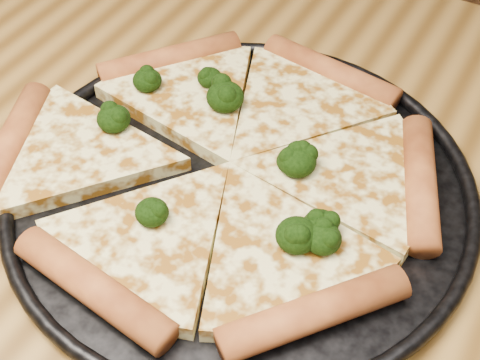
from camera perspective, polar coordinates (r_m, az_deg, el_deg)
The scene contains 4 objects.
dining_table at distance 0.65m, azimuth -12.12°, elevation -7.38°, with size 1.20×0.90×0.75m.
pizza_pan at distance 0.57m, azimuth 0.00°, elevation -0.57°, with size 0.38×0.38×0.02m.
pizza at distance 0.58m, azimuth -1.38°, elevation 1.34°, with size 0.39×0.35×0.03m.
broccoli_florets at distance 0.57m, azimuth 0.31°, elevation 1.88°, with size 0.24×0.19×0.03m.
Camera 1 is at (0.30, -0.26, 1.18)m, focal length 52.51 mm.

